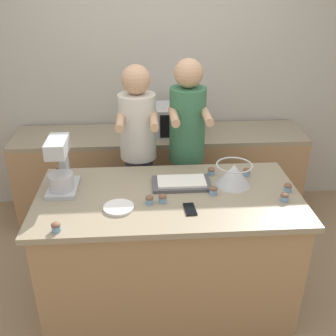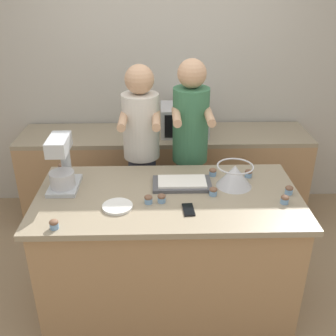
# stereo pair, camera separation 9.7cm
# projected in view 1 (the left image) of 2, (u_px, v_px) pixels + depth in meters

# --- Properties ---
(ground_plane) EXTENTS (16.00, 16.00, 0.00)m
(ground_plane) POSITION_uv_depth(u_px,v_px,m) (168.00, 297.00, 3.09)
(ground_plane) COLOR #937A5B
(back_wall) EXTENTS (10.00, 0.06, 2.70)m
(back_wall) POSITION_uv_depth(u_px,v_px,m) (158.00, 78.00, 3.92)
(back_wall) COLOR #B2ADA3
(back_wall) RESTS_ON ground_plane
(island_counter) EXTENTS (1.80, 0.91, 0.93)m
(island_counter) POSITION_uv_depth(u_px,v_px,m) (168.00, 249.00, 2.88)
(island_counter) COLOR #A87F56
(island_counter) RESTS_ON ground_plane
(back_counter) EXTENTS (2.80, 0.60, 0.89)m
(back_counter) POSITION_uv_depth(u_px,v_px,m) (160.00, 174.00, 4.01)
(back_counter) COLOR #A87F56
(back_counter) RESTS_ON ground_plane
(person_left) EXTENTS (0.32, 0.49, 1.67)m
(person_left) POSITION_uv_depth(u_px,v_px,m) (139.00, 158.00, 3.28)
(person_left) COLOR #33384C
(person_left) RESTS_ON ground_plane
(person_right) EXTENTS (0.31, 0.49, 1.72)m
(person_right) POSITION_uv_depth(u_px,v_px,m) (187.00, 154.00, 3.29)
(person_right) COLOR brown
(person_right) RESTS_ON ground_plane
(stand_mixer) EXTENTS (0.20, 0.30, 0.38)m
(stand_mixer) POSITION_uv_depth(u_px,v_px,m) (61.00, 168.00, 2.66)
(stand_mixer) COLOR #B2B7BC
(stand_mixer) RESTS_ON island_counter
(mixing_bowl) EXTENTS (0.26, 0.26, 0.16)m
(mixing_bowl) POSITION_uv_depth(u_px,v_px,m) (234.00, 174.00, 2.77)
(mixing_bowl) COLOR #BCBCC1
(mixing_bowl) RESTS_ON island_counter
(baking_tray) EXTENTS (0.41, 0.23, 0.04)m
(baking_tray) POSITION_uv_depth(u_px,v_px,m) (181.00, 183.00, 2.79)
(baking_tray) COLOR #4C4C51
(baking_tray) RESTS_ON island_counter
(microwave_oven) EXTENTS (0.45, 0.37, 0.27)m
(microwave_oven) POSITION_uv_depth(u_px,v_px,m) (179.00, 120.00, 3.76)
(microwave_oven) COLOR #B7B7BC
(microwave_oven) RESTS_ON back_counter
(cell_phone) EXTENTS (0.08, 0.15, 0.01)m
(cell_phone) POSITION_uv_depth(u_px,v_px,m) (190.00, 209.00, 2.50)
(cell_phone) COLOR black
(cell_phone) RESTS_ON island_counter
(small_plate) EXTENTS (0.20, 0.20, 0.02)m
(small_plate) POSITION_uv_depth(u_px,v_px,m) (119.00, 208.00, 2.51)
(small_plate) COLOR white
(small_plate) RESTS_ON island_counter
(cupcake_0) EXTENTS (0.05, 0.05, 0.06)m
(cupcake_0) POSITION_uv_depth(u_px,v_px,m) (149.00, 199.00, 2.56)
(cupcake_0) COLOR #759EC6
(cupcake_0) RESTS_ON island_counter
(cupcake_1) EXTENTS (0.05, 0.05, 0.06)m
(cupcake_1) POSITION_uv_depth(u_px,v_px,m) (288.00, 187.00, 2.71)
(cupcake_1) COLOR #759EC6
(cupcake_1) RESTS_ON island_counter
(cupcake_2) EXTENTS (0.05, 0.05, 0.06)m
(cupcake_2) POSITION_uv_depth(u_px,v_px,m) (284.00, 197.00, 2.59)
(cupcake_2) COLOR #759EC6
(cupcake_2) RESTS_ON island_counter
(cupcake_3) EXTENTS (0.05, 0.05, 0.06)m
(cupcake_3) POSITION_uv_depth(u_px,v_px,m) (59.00, 169.00, 2.96)
(cupcake_3) COLOR #759EC6
(cupcake_3) RESTS_ON island_counter
(cupcake_4) EXTENTS (0.05, 0.05, 0.06)m
(cupcake_4) POSITION_uv_depth(u_px,v_px,m) (56.00, 227.00, 2.28)
(cupcake_4) COLOR #759EC6
(cupcake_4) RESTS_ON island_counter
(cupcake_5) EXTENTS (0.05, 0.05, 0.06)m
(cupcake_5) POSITION_uv_depth(u_px,v_px,m) (162.00, 198.00, 2.57)
(cupcake_5) COLOR #759EC6
(cupcake_5) RESTS_ON island_counter
(cupcake_6) EXTENTS (0.05, 0.05, 0.06)m
(cupcake_6) POSITION_uv_depth(u_px,v_px,m) (247.00, 172.00, 2.92)
(cupcake_6) COLOR #759EC6
(cupcake_6) RESTS_ON island_counter
(cupcake_7) EXTENTS (0.05, 0.05, 0.06)m
(cupcake_7) POSITION_uv_depth(u_px,v_px,m) (211.00, 171.00, 2.93)
(cupcake_7) COLOR #759EC6
(cupcake_7) RESTS_ON island_counter
(cupcake_8) EXTENTS (0.05, 0.05, 0.06)m
(cupcake_8) POSITION_uv_depth(u_px,v_px,m) (213.00, 190.00, 2.67)
(cupcake_8) COLOR #759EC6
(cupcake_8) RESTS_ON island_counter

